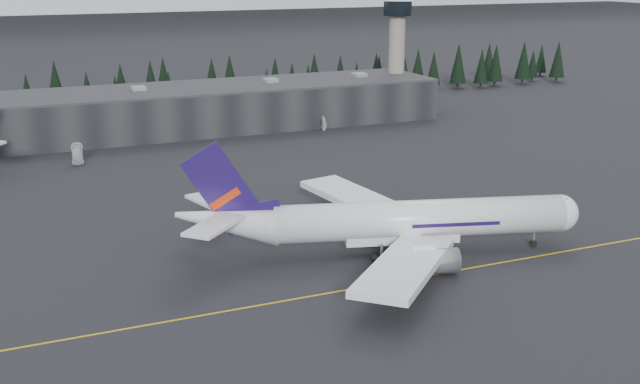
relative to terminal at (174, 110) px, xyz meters
name	(u,v)px	position (x,y,z in m)	size (l,w,h in m)	color
ground	(372,280)	(0.00, -125.00, -6.30)	(1400.00, 1400.00, 0.00)	black
taxiline	(378,284)	(0.00, -127.00, -6.29)	(400.00, 0.40, 0.02)	gold
terminal	(174,110)	(0.00, 0.00, 0.00)	(160.00, 30.00, 12.60)	black
control_tower	(397,40)	(75.00, 3.00, 17.11)	(10.00, 10.00, 37.70)	gray
treeline	(147,88)	(0.00, 37.00, 1.20)	(360.00, 20.00, 15.00)	black
mountain_ridge	(5,1)	(0.00, 875.00, -6.30)	(4400.00, 900.00, 420.00)	white
jet_main	(385,221)	(7.32, -115.30, -0.56)	(67.74, 61.41, 20.37)	white
gse_vehicle_a	(78,162)	(-31.75, -31.09, -5.50)	(2.66, 5.76, 1.60)	silver
gse_vehicle_b	(324,128)	(40.08, -17.25, -5.56)	(1.74, 4.33, 1.48)	silver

